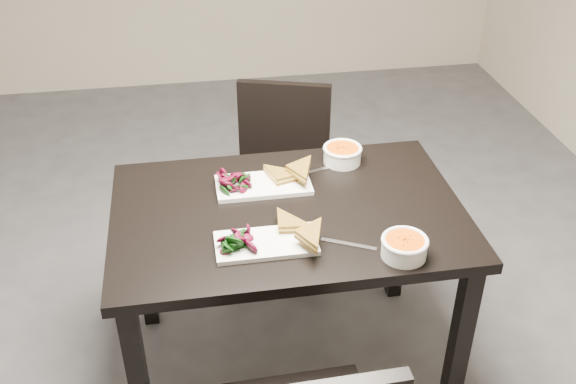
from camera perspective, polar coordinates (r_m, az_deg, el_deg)
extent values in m
plane|color=#47474C|center=(3.02, -10.27, -10.07)|extent=(5.00, 5.00, 0.00)
cube|color=black|center=(2.28, 0.00, -1.89)|extent=(1.20, 0.80, 0.04)
cube|color=black|center=(2.41, 14.47, -12.55)|extent=(0.06, 0.06, 0.71)
cube|color=black|center=(2.77, -12.33, -5.31)|extent=(0.06, 0.06, 0.71)
cube|color=black|center=(2.89, 9.51, -3.17)|extent=(0.06, 0.06, 0.71)
cube|color=black|center=(2.99, -0.82, 0.47)|extent=(0.52, 0.52, 0.04)
cube|color=black|center=(3.00, -4.70, -4.74)|extent=(0.05, 0.05, 0.41)
cube|color=black|center=(2.96, 2.18, -5.32)|extent=(0.05, 0.05, 0.41)
cube|color=black|center=(3.29, -3.44, -0.94)|extent=(0.05, 0.05, 0.41)
cube|color=black|center=(3.25, 2.82, -1.41)|extent=(0.05, 0.05, 0.41)
cube|color=black|center=(3.04, -0.33, 5.88)|extent=(0.41, 0.16, 0.40)
cube|color=white|center=(2.11, -1.90, -4.42)|extent=(0.32, 0.16, 0.02)
cylinder|color=white|center=(2.08, 9.92, -4.80)|extent=(0.14, 0.14, 0.05)
cylinder|color=orange|center=(2.07, 9.98, -4.27)|extent=(0.12, 0.12, 0.02)
torus|color=white|center=(2.06, 10.00, -4.11)|extent=(0.15, 0.15, 0.01)
cube|color=silver|center=(2.12, 5.22, -4.47)|extent=(0.17, 0.10, 0.00)
cube|color=white|center=(2.39, -2.12, 0.60)|extent=(0.34, 0.17, 0.02)
cylinder|color=white|center=(2.54, 4.67, 3.12)|extent=(0.14, 0.14, 0.06)
cylinder|color=orange|center=(2.53, 4.70, 3.61)|extent=(0.12, 0.12, 0.02)
torus|color=white|center=(2.52, 4.70, 3.75)|extent=(0.15, 0.15, 0.01)
cube|color=silver|center=(2.48, 2.06, 1.76)|extent=(0.18, 0.06, 0.00)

